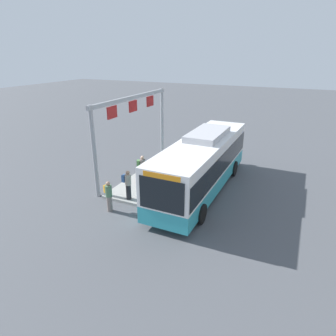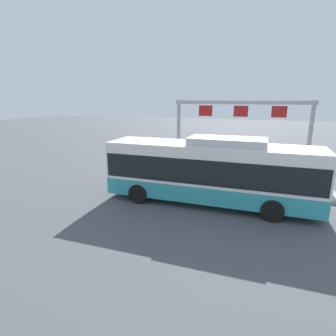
{
  "view_description": "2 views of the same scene",
  "coord_description": "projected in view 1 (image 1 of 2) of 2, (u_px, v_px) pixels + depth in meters",
  "views": [
    {
      "loc": [
        15.26,
        4.96,
        7.71
      ],
      "look_at": [
        1.15,
        -1.66,
        1.55
      ],
      "focal_mm": 31.34,
      "sensor_mm": 36.0,
      "label": 1
    },
    {
      "loc": [
        -2.36,
        13.18,
        5.3
      ],
      "look_at": [
        2.62,
        -1.08,
        1.4
      ],
      "focal_mm": 28.88,
      "sensor_mm": 36.0,
      "label": 2
    }
  ],
  "objects": [
    {
      "name": "platform_curb",
      "position": [
        163.0,
        171.0,
        20.26
      ],
      "size": [
        10.0,
        2.8,
        0.16
      ],
      "primitive_type": "cube",
      "color": "#9E9E99",
      "rests_on": "ground"
    },
    {
      "name": "ground_plane",
      "position": [
        201.0,
        190.0,
        17.65
      ],
      "size": [
        120.0,
        120.0,
        0.0
      ],
      "primitive_type": "plane",
      "color": "#4C4F54"
    },
    {
      "name": "bus_main",
      "position": [
        202.0,
        162.0,
        16.99
      ],
      "size": [
        10.58,
        2.75,
        3.46
      ],
      "rotation": [
        0.0,
        0.0,
        -0.01
      ],
      "color": "teal",
      "rests_on": "ground"
    },
    {
      "name": "person_waiting_mid",
      "position": [
        128.0,
        184.0,
        15.93
      ],
      "size": [
        0.38,
        0.55,
        1.67
      ],
      "rotation": [
        0.0,
        0.0,
        1.46
      ],
      "color": "black",
      "rests_on": "platform_curb"
    },
    {
      "name": "person_waiting_far",
      "position": [
        142.0,
        168.0,
        18.18
      ],
      "size": [
        0.48,
        0.6,
        1.67
      ],
      "rotation": [
        0.0,
        0.0,
        1.94
      ],
      "color": "maroon",
      "rests_on": "platform_curb"
    },
    {
      "name": "platform_sign_gantry",
      "position": [
        134.0,
        118.0,
        19.1
      ],
      "size": [
        8.76,
        0.24,
        5.2
      ],
      "color": "gray",
      "rests_on": "ground"
    },
    {
      "name": "person_boarding",
      "position": [
        109.0,
        195.0,
        15.02
      ],
      "size": [
        0.53,
        0.61,
        1.67
      ],
      "rotation": [
        0.0,
        0.0,
        1.03
      ],
      "color": "slate",
      "rests_on": "ground"
    },
    {
      "name": "person_waiting_near",
      "position": [
        145.0,
        174.0,
        17.26
      ],
      "size": [
        0.47,
        0.59,
        1.67
      ],
      "rotation": [
        0.0,
        0.0,
        1.92
      ],
      "color": "slate",
      "rests_on": "platform_curb"
    },
    {
      "name": "trash_bin",
      "position": [
        186.0,
        146.0,
        23.83
      ],
      "size": [
        0.52,
        0.52,
        0.9
      ],
      "primitive_type": "cylinder",
      "color": "#2D5133",
      "rests_on": "platform_curb"
    }
  ]
}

